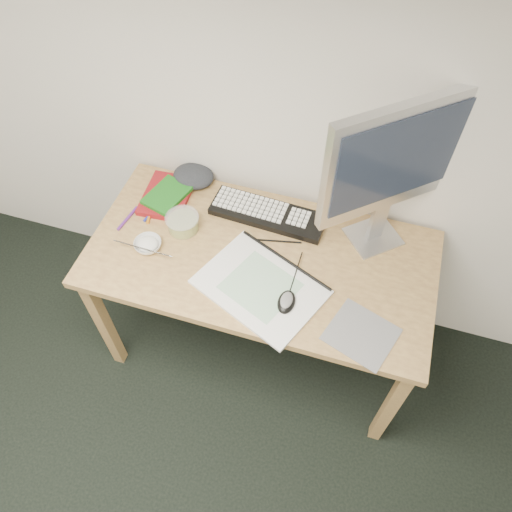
{
  "coord_description": "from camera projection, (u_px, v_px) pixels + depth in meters",
  "views": [
    {
      "loc": [
        0.39,
        0.29,
        2.37
      ],
      "look_at": [
        0.06,
        1.37,
        0.83
      ],
      "focal_mm": 35.0,
      "sensor_mm": 36.0,
      "label": 1
    }
  ],
  "objects": [
    {
      "name": "monitor",
      "position": [
        395.0,
        162.0,
        1.73
      ],
      "size": [
        0.46,
        0.41,
        0.67
      ],
      "rotation": [
        0.0,
        0.0,
        0.72
      ],
      "color": "silver",
      "rests_on": "desk"
    },
    {
      "name": "mouse",
      "position": [
        287.0,
        300.0,
        1.85
      ],
      "size": [
        0.07,
        0.11,
        0.04
      ],
      "primitive_type": "ellipsoid",
      "rotation": [
        0.0,
        0.0,
        0.01
      ],
      "color": "black",
      "rests_on": "sketchpad"
    },
    {
      "name": "sketchpad",
      "position": [
        260.0,
        287.0,
        1.91
      ],
      "size": [
        0.55,
        0.48,
        0.01
      ],
      "primitive_type": "cube",
      "rotation": [
        0.0,
        0.0,
        -0.41
      ],
      "color": "white",
      "rests_on": "desk"
    },
    {
      "name": "desk",
      "position": [
        260.0,
        268.0,
        2.08
      ],
      "size": [
        1.4,
        0.7,
        0.75
      ],
      "color": "tan",
      "rests_on": "ground"
    },
    {
      "name": "book_red",
      "position": [
        167.0,
        196.0,
        2.19
      ],
      "size": [
        0.21,
        0.27,
        0.03
      ],
      "primitive_type": "cube",
      "rotation": [
        0.0,
        0.0,
        0.07
      ],
      "color": "maroon",
      "rests_on": "desk"
    },
    {
      "name": "book_green",
      "position": [
        167.0,
        195.0,
        2.16
      ],
      "size": [
        0.19,
        0.23,
        0.02
      ],
      "primitive_type": "cube",
      "rotation": [
        0.0,
        0.0,
        -0.28
      ],
      "color": "#1A6719",
      "rests_on": "book_red"
    },
    {
      "name": "cloth_lump",
      "position": [
        193.0,
        176.0,
        2.23
      ],
      "size": [
        0.17,
        0.15,
        0.06
      ],
      "primitive_type": "ellipsoid",
      "rotation": [
        0.0,
        0.0,
        -0.13
      ],
      "color": "#292D31",
      "rests_on": "desk"
    },
    {
      "name": "pencil_tan",
      "position": [
        261.0,
        245.0,
        2.04
      ],
      "size": [
        0.15,
        0.13,
        0.01
      ],
      "primitive_type": "cylinder",
      "rotation": [
        0.0,
        1.57,
        -0.67
      ],
      "color": "tan",
      "rests_on": "desk"
    },
    {
      "name": "fruit_tub",
      "position": [
        183.0,
        223.0,
        2.07
      ],
      "size": [
        0.18,
        0.18,
        0.07
      ],
      "primitive_type": "cylinder",
      "rotation": [
        0.0,
        0.0,
        0.31
      ],
      "color": "gold",
      "rests_on": "desk"
    },
    {
      "name": "marker_blue",
      "position": [
        154.0,
        211.0,
        2.15
      ],
      "size": [
        0.04,
        0.13,
        0.01
      ],
      "primitive_type": "cylinder",
      "rotation": [
        0.0,
        1.57,
        1.33
      ],
      "color": "#1E2BA6",
      "rests_on": "desk"
    },
    {
      "name": "pencil_pink",
      "position": [
        254.0,
        248.0,
        2.03
      ],
      "size": [
        0.17,
        0.02,
        0.01
      ],
      "primitive_type": "cylinder",
      "rotation": [
        0.0,
        1.57,
        0.1
      ],
      "color": "pink",
      "rests_on": "desk"
    },
    {
      "name": "marker_purple",
      "position": [
        127.0,
        218.0,
        2.12
      ],
      "size": [
        0.03,
        0.14,
        0.01
      ],
      "primitive_type": "cylinder",
      "rotation": [
        0.0,
        1.57,
        1.41
      ],
      "color": "#5E2486",
      "rests_on": "desk"
    },
    {
      "name": "rice_bowl",
      "position": [
        148.0,
        245.0,
        2.02
      ],
      "size": [
        0.14,
        0.14,
        0.03
      ],
      "primitive_type": "imported",
      "rotation": [
        0.0,
        0.0,
        -0.26
      ],
      "color": "white",
      "rests_on": "desk"
    },
    {
      "name": "chopsticks",
      "position": [
        142.0,
        248.0,
        1.99
      ],
      "size": [
        0.25,
        0.03,
        0.02
      ],
      "primitive_type": "cylinder",
      "rotation": [
        0.0,
        1.57,
        -0.03
      ],
      "color": "silver",
      "rests_on": "rice_bowl"
    },
    {
      "name": "marker_orange",
      "position": [
        151.0,
        211.0,
        2.15
      ],
      "size": [
        0.04,
        0.14,
        0.01
      ],
      "primitive_type": "cylinder",
      "rotation": [
        0.0,
        1.57,
        1.8
      ],
      "color": "orange",
      "rests_on": "desk"
    },
    {
      "name": "pencil_black",
      "position": [
        278.0,
        241.0,
        2.05
      ],
      "size": [
        0.19,
        0.05,
        0.01
      ],
      "primitive_type": "cylinder",
      "rotation": [
        0.0,
        1.57,
        0.21
      ],
      "color": "black",
      "rests_on": "desk"
    },
    {
      "name": "mousepad",
      "position": [
        361.0,
        334.0,
        1.8
      ],
      "size": [
        0.29,
        0.27,
        0.0
      ],
      "primitive_type": "cube",
      "rotation": [
        0.0,
        0.0,
        -0.33
      ],
      "color": "slate",
      "rests_on": "desk"
    },
    {
      "name": "keyboard",
      "position": [
        268.0,
        214.0,
        2.12
      ],
      "size": [
        0.5,
        0.18,
        0.03
      ],
      "primitive_type": "cube",
      "rotation": [
        0.0,
        0.0,
        -0.06
      ],
      "color": "black",
      "rests_on": "desk"
    }
  ]
}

